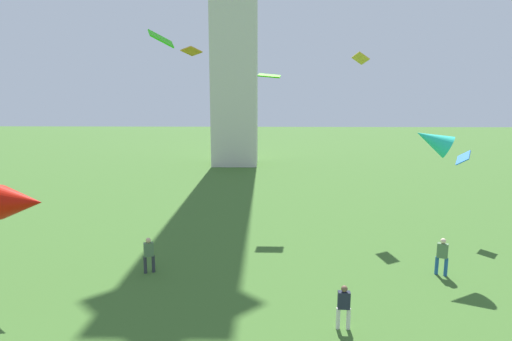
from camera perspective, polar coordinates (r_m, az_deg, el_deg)
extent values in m
cylinder|color=silver|center=(15.95, 11.21, -19.29)|extent=(0.15, 0.15, 0.79)
cylinder|color=silver|center=(16.00, 12.57, -19.25)|extent=(0.15, 0.15, 0.79)
cube|color=#1E2333|center=(15.64, 11.98, -17.01)|extent=(0.44, 0.27, 0.62)
sphere|color=brown|center=(15.46, 12.04, -15.60)|extent=(0.23, 0.23, 0.23)
cylinder|color=#2D3338|center=(20.67, -13.91, -12.33)|extent=(0.15, 0.15, 0.82)
cylinder|color=#2D3338|center=(20.64, -14.97, -12.41)|extent=(0.15, 0.15, 0.82)
cube|color=#51754C|center=(20.39, -14.53, -10.45)|extent=(0.51, 0.40, 0.65)
sphere|color=#D8AD84|center=(20.25, -14.59, -9.27)|extent=(0.24, 0.24, 0.24)
cylinder|color=#235693|center=(21.56, 24.62, -11.97)|extent=(0.16, 0.16, 0.86)
cylinder|color=#235693|center=(21.59, 23.57, -11.86)|extent=(0.16, 0.16, 0.86)
cube|color=#51754C|center=(21.31, 24.24, -9.99)|extent=(0.54, 0.46, 0.68)
sphere|color=beige|center=(21.17, 24.33, -8.81)|extent=(0.25, 0.25, 0.25)
cube|color=#33DA17|center=(25.98, -12.92, 17.23)|extent=(1.57, 1.68, 1.13)
cone|color=#22CDAC|center=(22.20, 23.10, 3.87)|extent=(2.23, 1.70, 1.74)
cube|color=orange|center=(18.08, -8.84, 15.89)|extent=(0.85, 0.93, 0.33)
cube|color=#3783E9|center=(27.58, 26.58, 1.58)|extent=(1.09, 1.43, 0.87)
cube|color=gold|center=(29.53, 14.16, 14.72)|extent=(1.01, 1.27, 0.78)
cone|color=#C31004|center=(19.67, -29.57, -3.82)|extent=(2.39, 1.88, 1.57)
cube|color=#3AD904|center=(28.94, 1.83, 12.88)|extent=(1.58, 1.14, 0.41)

